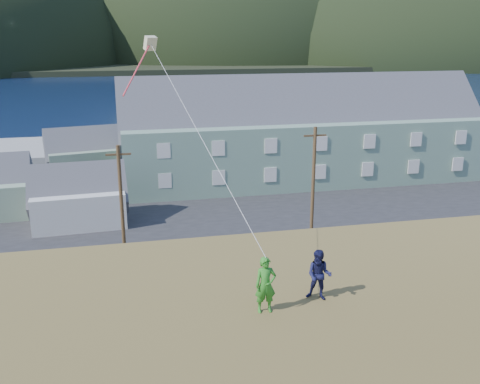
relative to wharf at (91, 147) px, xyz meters
name	(u,v)px	position (x,y,z in m)	size (l,w,h in m)	color
ground	(157,273)	(6.00, -40.00, -0.45)	(900.00, 900.00, 0.00)	#0A1638
grass_strip	(160,286)	(6.00, -42.00, -0.40)	(110.00, 8.00, 0.10)	#4C3D19
waterfront_lot	(145,197)	(6.00, -23.00, -0.39)	(72.00, 36.00, 0.12)	#28282B
wharf	(91,147)	(0.00, 0.00, 0.00)	(26.00, 14.00, 0.90)	gray
far_shore	(122,56)	(6.00, 290.00, 0.55)	(900.00, 320.00, 2.00)	black
far_hills	(187,57)	(41.59, 239.38, 1.55)	(760.00, 265.00, 143.00)	black
lodge	(303,132)	(22.79, -19.56, 4.67)	(38.01, 10.93, 13.34)	gray
shed_white	(79,197)	(0.50, -29.33, 1.90)	(7.95, 5.55, 6.10)	silver
shed_palegreen_far	(91,153)	(0.70, -12.78, 2.02)	(10.39, 7.08, 6.42)	slate
utility_poles	(117,205)	(3.70, -38.50, 3.92)	(28.11, 0.24, 8.87)	#47331E
parked_cars	(61,184)	(-1.92, -19.51, 0.41)	(18.68, 11.66, 1.58)	#ABABB0
kite_flyer_green	(266,285)	(8.20, -58.83, 7.61)	(0.62, 0.41, 1.71)	#2D8524
kite_flyer_navy	(319,275)	(10.00, -58.43, 7.55)	(0.78, 0.61, 1.60)	#171840
kite_rig	(150,50)	(5.65, -50.25, 13.99)	(1.89, 4.77, 10.93)	beige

